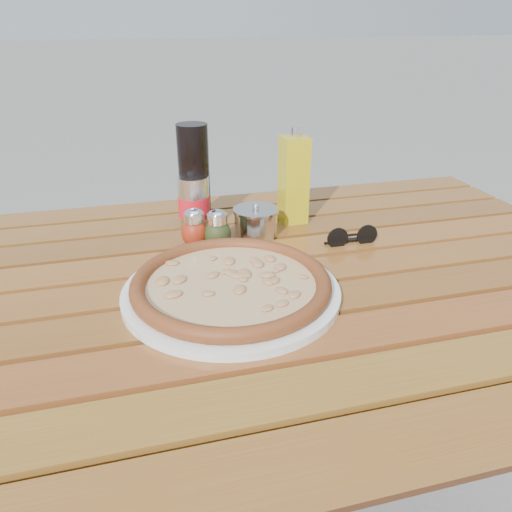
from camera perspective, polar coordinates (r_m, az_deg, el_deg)
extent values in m
cube|color=#35210C|center=(1.65, 18.64, -5.59)|extent=(0.06, 0.06, 0.70)
cube|color=#3D1E0D|center=(0.92, 0.32, -5.03)|extent=(1.36, 0.86, 0.04)
cube|color=#58300F|center=(0.60, 11.30, -21.51)|extent=(1.40, 0.09, 0.03)
cube|color=#5C3710|center=(0.66, 7.46, -15.45)|extent=(1.40, 0.09, 0.03)
cube|color=#5A2A0F|center=(0.74, 4.52, -10.49)|extent=(1.40, 0.09, 0.03)
cube|color=#532A0E|center=(0.82, 2.20, -6.44)|extent=(1.40, 0.09, 0.03)
cube|color=#5B2F10|center=(0.90, 0.33, -3.12)|extent=(1.40, 0.09, 0.03)
cube|color=#5F3010|center=(0.99, -1.21, -0.37)|extent=(1.40, 0.09, 0.03)
cube|color=#502A0E|center=(1.08, -2.49, 1.93)|extent=(1.40, 0.09, 0.03)
cube|color=#572F0F|center=(1.17, -3.58, 3.87)|extent=(1.40, 0.09, 0.03)
cube|color=#562F0F|center=(1.26, -4.51, 5.53)|extent=(1.40, 0.09, 0.03)
cylinder|color=white|center=(0.83, -2.83, -4.08)|extent=(0.45, 0.45, 0.01)
cylinder|color=beige|center=(0.82, -2.85, -3.36)|extent=(0.34, 0.34, 0.01)
torus|color=black|center=(0.82, -2.86, -3.06)|extent=(0.36, 0.36, 0.03)
ellipsoid|color=#A42C12|center=(1.00, -7.00, 2.66)|extent=(0.07, 0.07, 0.06)
cylinder|color=silver|center=(0.99, -7.11, 4.42)|extent=(0.05, 0.05, 0.02)
ellipsoid|color=white|center=(0.99, -7.13, 4.91)|extent=(0.05, 0.05, 0.02)
ellipsoid|color=#333E18|center=(0.99, -4.41, 2.53)|extent=(0.06, 0.06, 0.06)
cylinder|color=white|center=(0.98, -4.47, 4.30)|extent=(0.05, 0.05, 0.02)
ellipsoid|color=silver|center=(0.97, -4.49, 4.80)|extent=(0.04, 0.04, 0.02)
cylinder|color=black|center=(1.09, -7.07, 9.07)|extent=(0.09, 0.09, 0.22)
cylinder|color=silver|center=(1.07, -7.10, 5.95)|extent=(0.08, 0.08, 0.12)
cylinder|color=red|center=(1.07, -7.08, 5.69)|extent=(0.08, 0.08, 0.04)
cube|color=gold|center=(1.11, 4.31, 8.62)|extent=(0.06, 0.06, 0.19)
cylinder|color=white|center=(1.08, 4.50, 13.95)|extent=(0.02, 0.02, 0.02)
cylinder|color=silver|center=(1.05, -0.01, 3.77)|extent=(0.10, 0.10, 0.05)
cylinder|color=silver|center=(1.04, -0.01, 5.25)|extent=(0.11, 0.11, 0.01)
sphere|color=silver|center=(1.03, -0.01, 5.67)|extent=(0.02, 0.02, 0.01)
cylinder|color=black|center=(1.01, 9.31, 2.02)|extent=(0.04, 0.00, 0.04)
cylinder|color=black|center=(1.04, 12.56, 2.36)|extent=(0.04, 0.00, 0.04)
cube|color=black|center=(1.02, 10.98, 2.40)|extent=(0.02, 0.00, 0.00)
cube|color=black|center=(1.04, 10.12, 1.69)|extent=(0.09, 0.01, 0.00)
cube|color=black|center=(1.05, 10.99, 1.93)|extent=(0.09, 0.01, 0.00)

